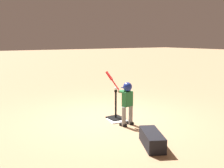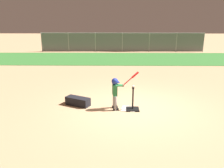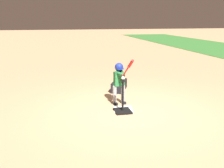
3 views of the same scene
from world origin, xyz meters
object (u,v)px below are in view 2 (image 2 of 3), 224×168
Objects in this scene: bleachers_left_center at (67,45)px; bleachers_center at (181,45)px; batter_child at (116,90)px; baseball at (133,86)px; equipment_bag at (78,101)px; bleachers_right_center at (125,44)px; batting_tee at (133,106)px.

bleachers_center is (11.48, 0.70, 0.01)m from bleachers_left_center.
batter_child is 16.63× the size of baseball.
batter_child is 1.46× the size of equipment_bag.
bleachers_right_center is 3.57× the size of equipment_bag.
batting_tee is 16.11m from bleachers_left_center.
batter_child reaches higher than bleachers_center.
batter_child reaches higher than equipment_bag.
bleachers_left_center is at bearing 109.56° from baseball.
bleachers_left_center is at bearing -178.66° from bleachers_right_center.
batting_tee is at bearing -110.97° from bleachers_center.
bleachers_left_center is at bearing -176.50° from bleachers_center.
batting_tee reaches higher than equipment_bag.
equipment_bag is (-1.83, 0.37, -0.65)m from baseball.
bleachers_left_center is (-5.39, 15.18, -0.36)m from baseball.
batter_child is (-0.54, 0.06, 0.55)m from batting_tee.
batter_child is at bearing 173.77° from batting_tee.
bleachers_center is 4.93× the size of equipment_bag.
equipment_bag is at bearing -76.46° from bleachers_left_center.
bleachers_left_center is 1.11× the size of bleachers_right_center.
bleachers_center is (6.08, 15.88, -0.34)m from baseball.
batter_child reaches higher than batting_tee.
batter_child is at bearing -72.20° from bleachers_left_center.
bleachers_center is (6.08, 15.88, 0.34)m from batting_tee.
baseball is at bearing -6.23° from batter_child.
batting_tee is 0.23× the size of bleachers_left_center.
bleachers_right_center reaches higher than baseball.
batter_child is 15.88m from bleachers_left_center.
batter_child is 0.41× the size of bleachers_right_center.
bleachers_right_center is (0.93, 15.25, -0.09)m from batter_child.
batting_tee is 17.01m from bleachers_center.
batter_child is at bearing -112.72° from bleachers_center.
bleachers_right_center reaches higher than batting_tee.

